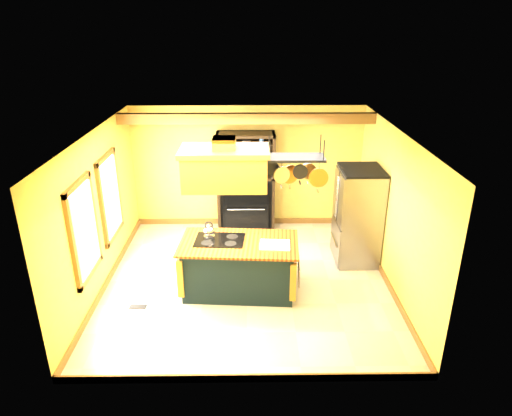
{
  "coord_description": "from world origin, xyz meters",
  "views": [
    {
      "loc": [
        0.07,
        -7.1,
        4.37
      ],
      "look_at": [
        0.16,
        0.3,
        1.29
      ],
      "focal_mm": 32.0,
      "sensor_mm": 36.0,
      "label": 1
    }
  ],
  "objects_px": {
    "range_hood": "(225,167)",
    "hutch": "(246,192)",
    "kitchen_island": "(239,266)",
    "pot_rack": "(296,165)",
    "refrigerator": "(357,218)"
  },
  "relations": [
    {
      "from": "pot_rack",
      "to": "hutch",
      "type": "distance_m",
      "value": 3.02
    },
    {
      "from": "kitchen_island",
      "to": "pot_rack",
      "type": "bearing_deg",
      "value": 3.93
    },
    {
      "from": "kitchen_island",
      "to": "hutch",
      "type": "xyz_separation_m",
      "value": [
        0.1,
        2.55,
        0.38
      ]
    },
    {
      "from": "range_hood",
      "to": "hutch",
      "type": "bearing_deg",
      "value": 83.26
    },
    {
      "from": "range_hood",
      "to": "kitchen_island",
      "type": "bearing_deg",
      "value": 0.24
    },
    {
      "from": "range_hood",
      "to": "pot_rack",
      "type": "xyz_separation_m",
      "value": [
        1.11,
        0.0,
        0.02
      ]
    },
    {
      "from": "kitchen_island",
      "to": "refrigerator",
      "type": "height_order",
      "value": "refrigerator"
    },
    {
      "from": "pot_rack",
      "to": "refrigerator",
      "type": "height_order",
      "value": "pot_rack"
    },
    {
      "from": "range_hood",
      "to": "hutch",
      "type": "xyz_separation_m",
      "value": [
        0.3,
        2.55,
        -1.39
      ]
    },
    {
      "from": "pot_rack",
      "to": "range_hood",
      "type": "bearing_deg",
      "value": 180.0
    },
    {
      "from": "kitchen_island",
      "to": "refrigerator",
      "type": "relative_size",
      "value": 1.13
    },
    {
      "from": "hutch",
      "to": "range_hood",
      "type": "bearing_deg",
      "value": -96.74
    },
    {
      "from": "range_hood",
      "to": "pot_rack",
      "type": "height_order",
      "value": "same"
    },
    {
      "from": "kitchen_island",
      "to": "refrigerator",
      "type": "xyz_separation_m",
      "value": [
        2.22,
        1.07,
        0.41
      ]
    },
    {
      "from": "kitchen_island",
      "to": "pot_rack",
      "type": "height_order",
      "value": "pot_rack"
    }
  ]
}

